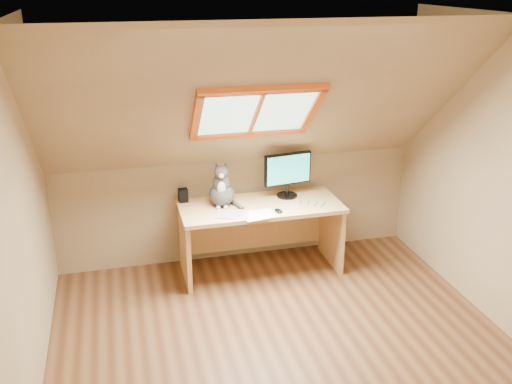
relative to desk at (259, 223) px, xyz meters
name	(u,v)px	position (x,y,z in m)	size (l,w,h in m)	color
ground	(291,359)	(-0.13, -1.45, -0.46)	(3.50, 3.50, 0.00)	brown
room_shell	(300,181)	(-0.13, -1.54, 0.97)	(3.52, 3.52, 2.41)	tan
desk	(259,223)	(0.00, 0.00, 0.00)	(1.49, 0.65, 0.68)	tan
monitor	(288,172)	(0.30, 0.06, 0.46)	(0.47, 0.20, 0.43)	black
cat	(222,189)	(-0.35, 0.01, 0.37)	(0.28, 0.32, 0.43)	#4C4643
desk_speaker	(183,195)	(-0.68, 0.18, 0.27)	(0.08, 0.08, 0.12)	black
graphics_tablet	(232,214)	(-0.30, -0.24, 0.22)	(0.28, 0.20, 0.01)	#B2B2B7
mouse	(278,211)	(0.11, -0.28, 0.23)	(0.05, 0.09, 0.03)	black
papers	(253,216)	(-0.13, -0.33, 0.22)	(0.33, 0.27, 0.00)	white
cables	(303,205)	(0.37, -0.18, 0.22)	(0.51, 0.26, 0.01)	silver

